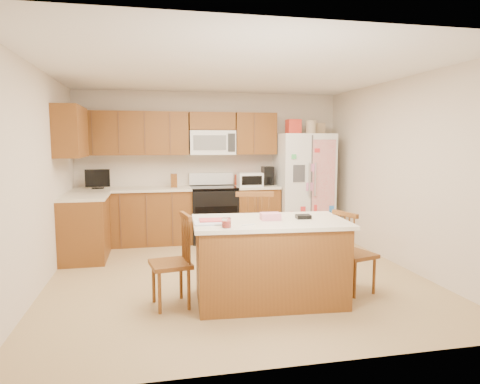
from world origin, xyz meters
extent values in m
plane|color=tan|center=(0.00, 0.00, 0.00)|extent=(4.50, 4.50, 0.00)
cube|color=beige|center=(0.00, 2.25, 1.25)|extent=(4.50, 0.10, 2.50)
cube|color=beige|center=(0.00, -2.25, 1.25)|extent=(4.50, 0.10, 2.50)
cube|color=beige|center=(-2.25, 0.00, 1.25)|extent=(0.10, 4.50, 2.50)
cube|color=beige|center=(2.25, 0.00, 1.25)|extent=(0.10, 4.50, 2.50)
cube|color=white|center=(0.00, 0.00, 2.50)|extent=(4.50, 4.50, 0.04)
cube|color=brown|center=(-1.31, 1.95, 0.44)|extent=(1.87, 0.60, 0.88)
cube|color=brown|center=(0.74, 1.95, 0.44)|extent=(0.72, 0.60, 0.88)
cube|color=brown|center=(-1.95, 1.17, 0.44)|extent=(0.60, 0.95, 0.88)
cube|color=beige|center=(-1.31, 1.94, 0.90)|extent=(1.87, 0.64, 0.04)
cube|color=beige|center=(0.74, 1.94, 0.90)|extent=(0.72, 0.64, 0.04)
cube|color=beige|center=(-1.94, 1.17, 0.90)|extent=(0.64, 0.95, 0.04)
cube|color=brown|center=(-1.32, 2.08, 1.80)|extent=(1.85, 0.33, 0.70)
cube|color=brown|center=(0.75, 2.08, 1.80)|extent=(0.70, 0.33, 0.70)
cube|color=brown|center=(0.00, 2.08, 2.00)|extent=(0.76, 0.33, 0.29)
cube|color=brown|center=(-2.08, 1.17, 1.80)|extent=(0.33, 0.95, 0.70)
cube|color=brown|center=(-1.90, 1.92, 1.80)|extent=(0.02, 0.01, 0.66)
cube|color=brown|center=(-1.90, 1.65, 0.44)|extent=(0.02, 0.01, 0.84)
cube|color=brown|center=(-1.50, 1.92, 1.80)|extent=(0.02, 0.01, 0.66)
cube|color=brown|center=(-1.50, 1.65, 0.44)|extent=(0.02, 0.01, 0.84)
cube|color=brown|center=(-1.10, 1.92, 1.80)|extent=(0.02, 0.01, 0.66)
cube|color=brown|center=(-1.10, 1.65, 0.44)|extent=(0.02, 0.01, 0.84)
cube|color=brown|center=(-0.70, 1.92, 1.80)|extent=(0.01, 0.01, 0.66)
cube|color=brown|center=(-0.70, 1.65, 0.44)|extent=(0.01, 0.01, 0.84)
cube|color=brown|center=(0.70, 1.92, 1.80)|extent=(0.01, 0.01, 0.66)
cube|color=brown|center=(0.70, 1.65, 0.44)|extent=(0.01, 0.01, 0.84)
cube|color=white|center=(0.00, 2.06, 1.65)|extent=(0.76, 0.38, 0.40)
cube|color=slate|center=(-0.06, 1.86, 1.65)|extent=(0.54, 0.01, 0.24)
cube|color=#262626|center=(0.30, 1.86, 1.65)|extent=(0.12, 0.01, 0.30)
cube|color=brown|center=(-0.65, 1.95, 1.03)|extent=(0.10, 0.14, 0.22)
cube|color=black|center=(-1.85, 1.97, 0.93)|extent=(0.18, 0.12, 0.02)
cube|color=black|center=(-1.85, 1.97, 1.09)|extent=(0.38, 0.03, 0.28)
cube|color=red|center=(0.58, 2.03, 1.01)|extent=(0.35, 0.22, 0.18)
cube|color=white|center=(0.60, 1.80, 1.04)|extent=(0.40, 0.28, 0.23)
cube|color=black|center=(0.60, 1.66, 1.04)|extent=(0.34, 0.01, 0.15)
cube|color=black|center=(0.96, 2.00, 1.08)|extent=(0.18, 0.22, 0.32)
cylinder|color=black|center=(0.96, 1.93, 1.01)|extent=(0.12, 0.12, 0.12)
cube|color=black|center=(0.00, 1.93, 0.44)|extent=(0.76, 0.64, 0.88)
cube|color=black|center=(0.00, 1.60, 0.42)|extent=(0.68, 0.01, 0.42)
cube|color=black|center=(0.00, 1.93, 0.91)|extent=(0.76, 0.64, 0.03)
cube|color=white|center=(0.00, 2.19, 1.03)|extent=(0.76, 0.10, 0.20)
cube|color=white|center=(1.57, 1.88, 0.90)|extent=(0.90, 0.75, 1.80)
cube|color=#4C4C4C|center=(1.57, 1.49, 0.90)|extent=(0.02, 0.01, 1.75)
cube|color=silver|center=(1.52, 1.47, 1.05)|extent=(0.02, 0.03, 0.55)
cube|color=silver|center=(1.62, 1.47, 1.05)|extent=(0.02, 0.03, 0.55)
cube|color=#3F3F44|center=(1.35, 1.49, 1.15)|extent=(0.20, 0.01, 0.28)
cube|color=#D84C59|center=(1.77, 1.49, 1.05)|extent=(0.42, 0.01, 1.30)
cube|color=red|center=(1.37, 1.88, 1.92)|extent=(0.22, 0.22, 0.24)
cylinder|color=tan|center=(1.67, 1.82, 1.91)|extent=(0.18, 0.18, 0.22)
cube|color=tan|center=(1.85, 1.96, 1.89)|extent=(0.18, 0.20, 0.18)
cube|color=brown|center=(0.18, -0.92, 0.41)|extent=(1.55, 0.94, 0.82)
cube|color=beige|center=(0.18, -0.92, 0.84)|extent=(1.63, 1.02, 0.04)
cylinder|color=red|center=(-0.33, -1.21, 0.89)|extent=(0.08, 0.08, 0.06)
cylinder|color=white|center=(-0.33, -1.21, 0.91)|extent=(0.09, 0.09, 0.09)
cube|color=pink|center=(0.19, -0.91, 0.90)|extent=(0.21, 0.16, 0.07)
cube|color=black|center=(0.54, -0.91, 0.88)|extent=(0.16, 0.13, 0.04)
cube|color=white|center=(-0.46, -0.99, 0.87)|extent=(0.32, 0.26, 0.01)
cube|color=#D84C4C|center=(-0.42, -0.91, 0.88)|extent=(0.27, 0.22, 0.01)
cylinder|color=white|center=(-0.10, -1.15, 0.87)|extent=(0.14, 0.04, 0.01)
cube|color=brown|center=(-0.84, -0.86, 0.44)|extent=(0.45, 0.46, 0.04)
cylinder|color=brown|center=(-1.01, -0.72, 0.21)|extent=(0.03, 0.03, 0.42)
cylinder|color=brown|center=(-0.96, -1.05, 0.21)|extent=(0.03, 0.03, 0.42)
cylinder|color=brown|center=(-0.73, -0.68, 0.21)|extent=(0.03, 0.03, 0.42)
cylinder|color=brown|center=(-0.67, -1.00, 0.21)|extent=(0.03, 0.03, 0.42)
cylinder|color=brown|center=(-0.71, -0.69, 0.69)|extent=(0.02, 0.02, 0.46)
cylinder|color=brown|center=(-0.69, -0.76, 0.69)|extent=(0.02, 0.02, 0.46)
cylinder|color=brown|center=(-0.68, -0.84, 0.69)|extent=(0.02, 0.02, 0.46)
cylinder|color=brown|center=(-0.67, -0.91, 0.69)|extent=(0.02, 0.02, 0.46)
cylinder|color=brown|center=(-0.66, -0.98, 0.69)|extent=(0.02, 0.02, 0.46)
cube|color=brown|center=(-0.68, -0.84, 0.92)|extent=(0.10, 0.39, 0.05)
cube|color=brown|center=(0.20, -0.12, 0.50)|extent=(0.54, 0.52, 0.05)
cylinder|color=brown|center=(0.41, 0.01, 0.24)|extent=(0.04, 0.04, 0.48)
cylinder|color=brown|center=(0.04, 0.08, 0.24)|extent=(0.04, 0.04, 0.48)
cylinder|color=brown|center=(0.36, -0.32, 0.24)|extent=(0.04, 0.04, 0.48)
cylinder|color=brown|center=(-0.02, -0.25, 0.24)|extent=(0.04, 0.04, 0.48)
cylinder|color=brown|center=(0.33, -0.34, 0.79)|extent=(0.02, 0.02, 0.53)
cylinder|color=brown|center=(0.25, -0.32, 0.79)|extent=(0.02, 0.02, 0.53)
cylinder|color=brown|center=(0.17, -0.31, 0.79)|extent=(0.02, 0.02, 0.53)
cylinder|color=brown|center=(0.08, -0.29, 0.79)|extent=(0.02, 0.02, 0.53)
cylinder|color=brown|center=(0.00, -0.28, 0.79)|extent=(0.02, 0.02, 0.53)
cube|color=brown|center=(0.17, -0.31, 1.06)|extent=(0.45, 0.12, 0.06)
cube|color=brown|center=(1.17, -0.85, 0.42)|extent=(0.47, 0.49, 0.04)
cylinder|color=brown|center=(1.36, -0.97, 0.20)|extent=(0.03, 0.03, 0.40)
cylinder|color=brown|center=(1.26, -0.66, 0.20)|extent=(0.03, 0.03, 0.40)
cylinder|color=brown|center=(1.09, -1.05, 0.20)|extent=(0.03, 0.03, 0.40)
cylinder|color=brown|center=(0.99, -0.74, 0.20)|extent=(0.03, 0.03, 0.40)
cylinder|color=brown|center=(1.06, -1.04, 0.67)|extent=(0.02, 0.02, 0.45)
cylinder|color=brown|center=(1.04, -0.97, 0.67)|extent=(0.02, 0.02, 0.45)
cylinder|color=brown|center=(1.02, -0.90, 0.67)|extent=(0.02, 0.02, 0.45)
cylinder|color=brown|center=(1.00, -0.83, 0.67)|extent=(0.02, 0.02, 0.45)
cylinder|color=brown|center=(0.98, -0.77, 0.67)|extent=(0.02, 0.02, 0.45)
cube|color=brown|center=(1.02, -0.90, 0.89)|extent=(0.14, 0.37, 0.05)
camera|label=1|loc=(-1.01, -5.11, 1.67)|focal=32.00mm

